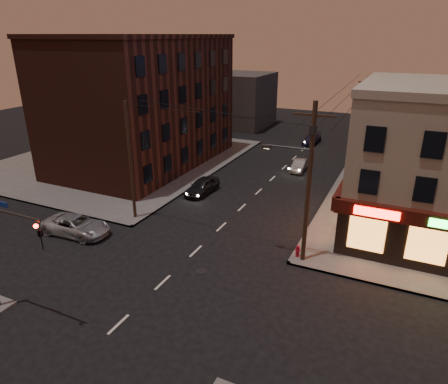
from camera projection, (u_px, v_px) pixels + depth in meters
The scene contains 14 objects.
ground at pixel (163, 282), 23.33m from camera, with size 120.00×120.00×0.00m, color black.
sidewalk_nw at pixel (122, 158), 46.41m from camera, with size 24.00×28.00×0.15m, color #514F4C.
brick_apartment at pixel (143, 103), 42.60m from camera, with size 12.00×20.00×13.00m, color #401D14.
bg_building_ne_a at pixel (431, 123), 48.52m from camera, with size 10.00×12.00×7.00m, color #3F3D3A.
bg_building_nw at pixel (240, 100), 62.35m from camera, with size 9.00×10.00×8.00m, color #3F3D3A.
bg_building_ne_b at pixel (415, 108), 61.28m from camera, with size 8.00×8.00×6.00m, color #3F3D3A.
utility_pole_main at pixel (307, 176), 23.46m from camera, with size 4.20×0.44×10.00m.
utility_pole_far at pixel (364, 117), 45.88m from camera, with size 0.26×0.26×9.00m, color #382619.
utility_pole_west at pixel (130, 162), 29.78m from camera, with size 0.24×0.24×9.00m, color #382619.
suv_cross at pixel (76, 226), 28.72m from camera, with size 2.32×5.03×1.40m, color #94979C.
sedan_near at pixel (202, 186), 36.13m from camera, with size 1.71×4.24×1.44m, color black.
sedan_mid at pixel (299, 165), 42.29m from camera, with size 1.25×3.59×1.18m, color slate.
sedan_far at pixel (312, 139), 52.82m from camera, with size 1.73×4.25×1.23m, color #181831.
fire_hydrant at pixel (298, 250), 25.64m from camera, with size 0.36×0.36×0.81m.
Camera 1 is at (11.63, -16.35, 13.52)m, focal length 32.00 mm.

